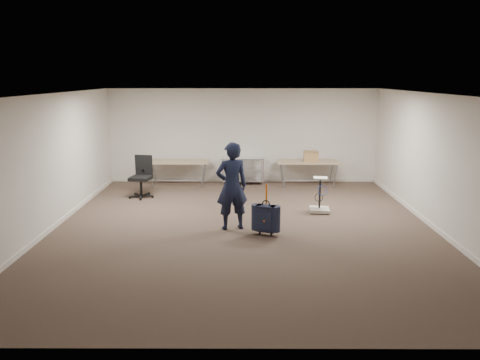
{
  "coord_description": "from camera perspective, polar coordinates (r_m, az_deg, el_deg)",
  "views": [
    {
      "loc": [
        -0.04,
        -9.45,
        3.14
      ],
      "look_at": [
        -0.07,
        0.3,
        0.98
      ],
      "focal_mm": 35.0,
      "sensor_mm": 36.0,
      "label": 1
    }
  ],
  "objects": [
    {
      "name": "suitcase",
      "position": [
        9.43,
        3.17,
        -4.68
      ],
      "size": [
        0.43,
        0.33,
        1.05
      ],
      "color": "black",
      "rests_on": "ground"
    },
    {
      "name": "wire_shelf",
      "position": [
        13.91,
        0.37,
        1.32
      ],
      "size": [
        1.22,
        0.47,
        0.8
      ],
      "color": "silver",
      "rests_on": "ground"
    },
    {
      "name": "person",
      "position": [
        9.67,
        -1.01,
        -0.76
      ],
      "size": [
        0.77,
        0.6,
        1.84
      ],
      "primitive_type": "imported",
      "rotation": [
        0.0,
        0.0,
        3.41
      ],
      "color": "black",
      "rests_on": "ground"
    },
    {
      "name": "cardboard_box",
      "position": [
        13.65,
        8.64,
        2.86
      ],
      "size": [
        0.44,
        0.34,
        0.31
      ],
      "primitive_type": "cube",
      "rotation": [
        0.0,
        0.0,
        -0.07
      ],
      "color": "olive",
      "rests_on": "folding_table_right"
    },
    {
      "name": "room_shell",
      "position": [
        11.26,
        0.4,
        -3.41
      ],
      "size": [
        8.0,
        9.0,
        9.0
      ],
      "color": "silver",
      "rests_on": "ground"
    },
    {
      "name": "folding_table_left",
      "position": [
        13.75,
        -7.58,
        2.08
      ],
      "size": [
        1.8,
        0.75,
        0.73
      ],
      "color": "#96785C",
      "rests_on": "ground"
    },
    {
      "name": "folding_table_right",
      "position": [
        13.76,
        8.31,
        2.07
      ],
      "size": [
        1.8,
        0.75,
        0.73
      ],
      "color": "#96785C",
      "rests_on": "ground"
    },
    {
      "name": "office_chair",
      "position": [
        12.67,
        -11.89,
        -0.56
      ],
      "size": [
        0.67,
        0.67,
        1.1
      ],
      "color": "black",
      "rests_on": "ground"
    },
    {
      "name": "equipment_cart",
      "position": [
        11.21,
        9.68,
        -2.78
      ],
      "size": [
        0.5,
        0.5,
        0.84
      ],
      "color": "beige",
      "rests_on": "ground"
    },
    {
      "name": "ground",
      "position": [
        9.96,
        0.42,
        -5.87
      ],
      "size": [
        9.0,
        9.0,
        0.0
      ],
      "primitive_type": "plane",
      "color": "#3F3026",
      "rests_on": "ground"
    }
  ]
}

